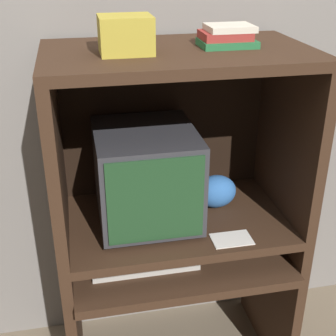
# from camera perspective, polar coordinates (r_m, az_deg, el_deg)

# --- Properties ---
(wall_back) EXTENTS (6.00, 0.06, 2.60)m
(wall_back) POSITION_cam_1_polar(r_m,az_deg,el_deg) (1.96, -0.98, 12.87)
(wall_back) COLOR gray
(wall_back) RESTS_ON ground_plane
(desk_base) EXTENTS (0.92, 0.58, 0.62)m
(desk_base) POSITION_cam_1_polar(r_m,az_deg,el_deg) (2.05, 1.18, -14.98)
(desk_base) COLOR #382316
(desk_base) RESTS_ON ground_plane
(desk_monitor_shelf) EXTENTS (0.92, 0.54, 0.14)m
(desk_monitor_shelf) POSITION_cam_1_polar(r_m,az_deg,el_deg) (1.88, 1.05, -6.79)
(desk_monitor_shelf) COLOR #382316
(desk_monitor_shelf) RESTS_ON desk_base
(hutch_upper) EXTENTS (0.92, 0.54, 0.66)m
(hutch_upper) POSITION_cam_1_polar(r_m,az_deg,el_deg) (1.71, 0.93, 6.92)
(hutch_upper) COLOR #382316
(hutch_upper) RESTS_ON desk_monitor_shelf
(crt_monitor) EXTENTS (0.37, 0.42, 0.37)m
(crt_monitor) POSITION_cam_1_polar(r_m,az_deg,el_deg) (1.76, -2.66, -0.90)
(crt_monitor) COLOR #333338
(crt_monitor) RESTS_ON desk_monitor_shelf
(keyboard) EXTENTS (0.41, 0.13, 0.03)m
(keyboard) POSITION_cam_1_polar(r_m,az_deg,el_deg) (1.83, -2.83, -11.56)
(keyboard) COLOR beige
(keyboard) RESTS_ON desk_base
(mouse) EXTENTS (0.07, 0.05, 0.03)m
(mouse) POSITION_cam_1_polar(r_m,az_deg,el_deg) (1.87, 5.08, -10.46)
(mouse) COLOR black
(mouse) RESTS_ON desk_base
(snack_bag) EXTENTS (0.17, 0.12, 0.14)m
(snack_bag) POSITION_cam_1_polar(r_m,az_deg,el_deg) (1.91, 5.87, -2.84)
(snack_bag) COLOR #336BB7
(snack_bag) RESTS_ON desk_monitor_shelf
(book_stack) EXTENTS (0.19, 0.14, 0.07)m
(book_stack) POSITION_cam_1_polar(r_m,az_deg,el_deg) (1.66, 7.22, 15.65)
(book_stack) COLOR #236638
(book_stack) RESTS_ON hutch_upper
(paper_card) EXTENTS (0.15, 0.10, 0.00)m
(paper_card) POSITION_cam_1_polar(r_m,az_deg,el_deg) (1.75, 7.76, -8.59)
(paper_card) COLOR white
(paper_card) RESTS_ON desk_monitor_shelf
(storage_box) EXTENTS (0.17, 0.14, 0.12)m
(storage_box) POSITION_cam_1_polar(r_m,az_deg,el_deg) (1.54, -5.18, 15.88)
(storage_box) COLOR gold
(storage_box) RESTS_ON hutch_upper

